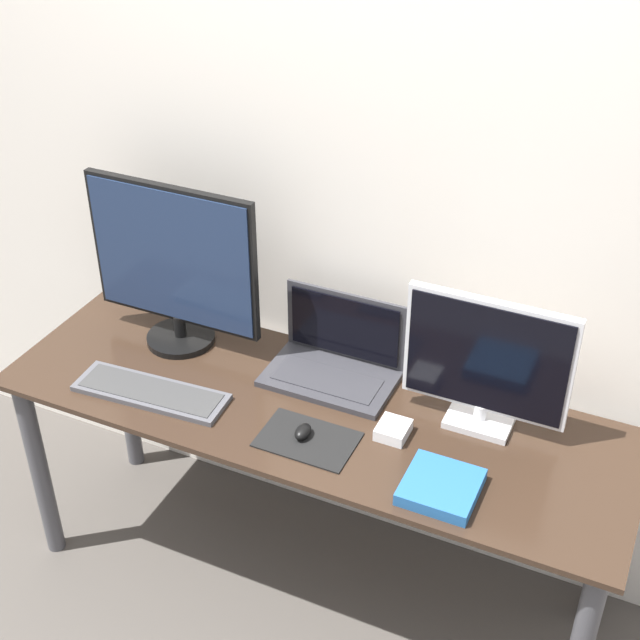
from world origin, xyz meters
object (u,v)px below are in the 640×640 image
object	(u,v)px
monitor_right	(487,363)
power_brick	(393,430)
mouse	(303,432)
monitor_left	(174,265)
keyboard	(151,392)
laptop	(335,357)
book	(441,487)

from	to	relation	value
monitor_right	power_brick	xyz separation A→B (m)	(-0.20, -0.14, -0.18)
mouse	power_brick	world-z (taller)	mouse
monitor_left	power_brick	size ratio (longest dim) A/B	6.05
keyboard	mouse	distance (m)	0.47
laptop	book	bearing A→B (deg)	-37.92
mouse	book	xyz separation A→B (m)	(0.40, -0.04, -0.00)
laptop	mouse	bearing A→B (deg)	-82.42
power_brick	book	bearing A→B (deg)	-39.62
monitor_right	book	bearing A→B (deg)	-92.39
mouse	book	size ratio (longest dim) A/B	0.34
monitor_right	power_brick	distance (m)	0.31
monitor_left	power_brick	bearing A→B (deg)	-10.84
monitor_left	power_brick	distance (m)	0.81
monitor_right	keyboard	xyz separation A→B (m)	(-0.88, -0.27, -0.19)
mouse	power_brick	distance (m)	0.24
laptop	book	world-z (taller)	laptop
power_brick	laptop	bearing A→B (deg)	143.36
book	mouse	bearing A→B (deg)	174.15
laptop	power_brick	size ratio (longest dim) A/B	4.13
book	keyboard	bearing A→B (deg)	178.25
power_brick	monitor_right	bearing A→B (deg)	36.40
book	laptop	bearing A→B (deg)	142.08
book	power_brick	xyz separation A→B (m)	(-0.18, 0.15, 0.00)
laptop	mouse	world-z (taller)	laptop
monitor_left	book	size ratio (longest dim) A/B	2.95
keyboard	mouse	size ratio (longest dim) A/B	7.20
mouse	power_brick	size ratio (longest dim) A/B	0.70
keyboard	book	bearing A→B (deg)	-1.75
monitor_right	laptop	size ratio (longest dim) A/B	1.19
monitor_right	laptop	xyz separation A→B (m)	(-0.45, 0.04, -0.14)
monitor_right	book	size ratio (longest dim) A/B	2.41
monitor_right	laptop	world-z (taller)	monitor_right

